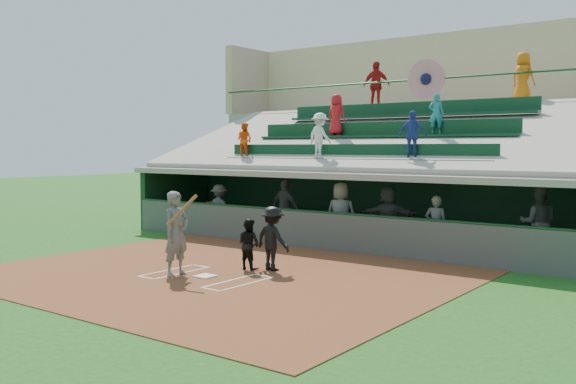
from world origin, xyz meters
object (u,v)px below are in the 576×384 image
Objects in this scene: batter_at_plate at (176,233)px; water_cooler at (211,207)px; catcher at (249,244)px; home_plate at (205,276)px; white_table at (212,220)px.

water_cooler is at bearing 128.23° from batter_at_plate.
batter_at_plate reaches higher than catcher.
home_plate is 1.19× the size of water_cooler.
home_plate is 1.21m from batter_at_plate.
home_plate is 0.22× the size of batter_at_plate.
batter_at_plate is 5.50× the size of water_cooler.
water_cooler is (-0.01, -0.04, 0.50)m from white_table.
catcher is 8.05m from water_cooler.
batter_at_plate is at bearing -51.77° from water_cooler.
white_table is (-5.30, 6.79, -0.66)m from batter_at_plate.
water_cooler is (-6.19, 5.15, 0.21)m from catcher.
white_table is at bearing 128.01° from batter_at_plate.
batter_at_plate reaches higher than water_cooler.
batter_at_plate is (-0.65, -0.28, 0.99)m from home_plate.
home_plate is 0.59× the size of white_table.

